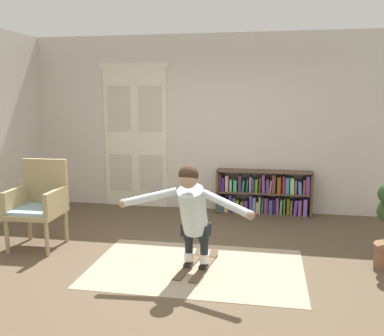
# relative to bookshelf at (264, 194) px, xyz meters

# --- Properties ---
(ground_plane) EXTENTS (7.20, 7.20, 0.00)m
(ground_plane) POSITION_rel_bookshelf_xyz_m (-0.98, -2.39, -0.33)
(ground_plane) COLOR brown
(back_wall) EXTENTS (6.00, 0.10, 2.90)m
(back_wall) POSITION_rel_bookshelf_xyz_m (-0.98, 0.21, 1.12)
(back_wall) COLOR beige
(back_wall) RESTS_ON ground
(double_door) EXTENTS (1.22, 0.05, 2.45)m
(double_door) POSITION_rel_bookshelf_xyz_m (-2.20, 0.15, 0.90)
(double_door) COLOR beige
(double_door) RESTS_ON ground
(rug) EXTENTS (2.36, 1.51, 0.01)m
(rug) POSITION_rel_bookshelf_xyz_m (-0.69, -2.37, -0.32)
(rug) COLOR gray
(rug) RESTS_ON ground
(bookshelf) EXTENTS (1.53, 0.30, 0.72)m
(bookshelf) POSITION_rel_bookshelf_xyz_m (0.00, 0.00, 0.00)
(bookshelf) COLOR brown
(bookshelf) RESTS_ON ground
(wicker_chair) EXTENTS (0.62, 0.62, 1.10)m
(wicker_chair) POSITION_rel_bookshelf_xyz_m (-2.79, -2.01, 0.26)
(wicker_chair) COLOR tan
(wicker_chair) RESTS_ON ground
(skis_pair) EXTENTS (0.39, 0.86, 0.07)m
(skis_pair) POSITION_rel_bookshelf_xyz_m (-0.69, -2.34, -0.30)
(skis_pair) COLOR brown
(skis_pair) RESTS_ON rug
(person_skier) EXTENTS (1.44, 0.70, 1.14)m
(person_skier) POSITION_rel_bookshelf_xyz_m (-0.72, -2.52, 0.39)
(person_skier) COLOR white
(person_skier) RESTS_ON skis_pair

